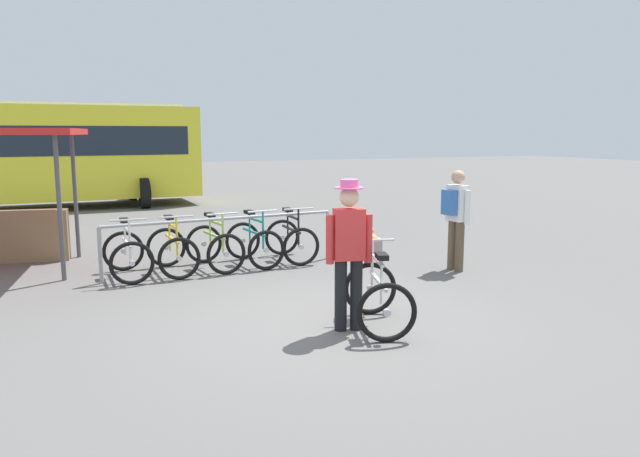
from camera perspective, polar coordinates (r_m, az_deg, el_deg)
name	(u,v)px	position (r m, az deg, el deg)	size (l,w,h in m)	color
ground_plane	(331,322)	(7.28, 1.06, -8.84)	(80.00, 80.00, 0.00)	#605E5B
bike_rack_rail	(224,229)	(9.97, -9.07, -0.03)	(3.90, 0.36, 0.88)	#99999E
racked_bike_white	(127,254)	(9.83, -17.70, -2.35)	(0.69, 1.12, 0.97)	black
racked_bike_yellow	(172,250)	(9.97, -13.74, -2.02)	(0.69, 1.14, 0.98)	black
racked_bike_lime	(215,247)	(10.16, -9.91, -1.70)	(0.80, 1.17, 0.97)	black
racked_bike_teal	(254,243)	(10.39, -6.23, -1.38)	(0.77, 1.18, 0.98)	black
racked_bike_black	(291,240)	(10.66, -2.73, -1.07)	(0.69, 1.11, 0.97)	black
featured_bicycle	(376,284)	(7.12, 5.31, -5.23)	(0.96, 1.26, 1.09)	black
person_with_featured_bike	(349,249)	(6.79, 2.74, -1.90)	(0.52, 0.32, 1.72)	black
pedestrian_with_backpack	(456,214)	(10.01, 12.69, 1.37)	(0.36, 0.53, 1.64)	brown
bus_distant	(20,150)	(19.69, -26.40, 6.67)	(10.08, 3.62, 3.08)	yellow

